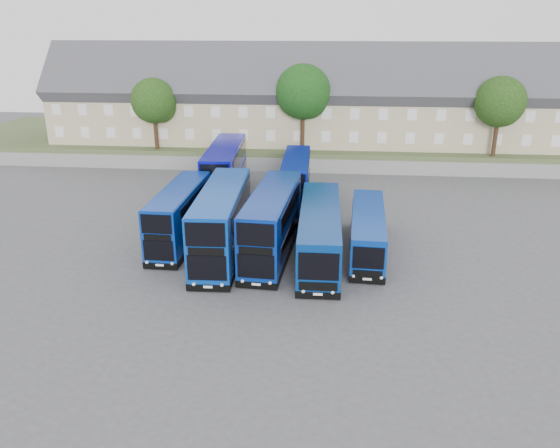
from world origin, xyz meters
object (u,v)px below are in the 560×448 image
at_px(dd_front_mid, 222,223).
at_px(tree_west, 155,102).
at_px(tree_mid, 305,94).
at_px(tree_far, 539,92).
at_px(dd_front_left, 180,216).
at_px(coach_east_a, 320,233).
at_px(tree_east, 501,104).

bearing_deg(dd_front_mid, tree_west, 114.53).
bearing_deg(tree_west, tree_mid, 1.79).
height_order(dd_front_mid, tree_far, tree_far).
distance_m(dd_front_left, tree_mid, 24.06).
relative_size(dd_front_left, coach_east_a, 0.80).
bearing_deg(dd_front_mid, dd_front_left, 148.73).
relative_size(dd_front_left, tree_mid, 1.11).
xyz_separation_m(dd_front_left, tree_east, (27.87, 21.40, 5.42)).
xyz_separation_m(tree_east, tree_far, (6.00, 7.00, 0.34)).
relative_size(dd_front_mid, tree_west, 1.54).
bearing_deg(dd_front_mid, tree_east, 41.88).
bearing_deg(tree_far, tree_mid, -165.96).
relative_size(dd_front_mid, tree_east, 1.44).
bearing_deg(tree_east, dd_front_mid, -136.21).
xyz_separation_m(tree_mid, tree_east, (20.00, -0.50, -0.68)).
height_order(dd_front_mid, tree_west, tree_west).
xyz_separation_m(coach_east_a, tree_west, (-18.32, 23.18, 5.34)).
height_order(dd_front_left, tree_far, tree_far).
xyz_separation_m(dd_front_left, tree_mid, (7.87, 21.90, 6.10)).
bearing_deg(tree_mid, coach_east_a, -84.39).
bearing_deg(tree_west, dd_front_mid, -63.56).
distance_m(tree_mid, tree_far, 26.80).
height_order(dd_front_left, coach_east_a, dd_front_left).
height_order(tree_mid, tree_east, tree_mid).
distance_m(tree_west, tree_far, 42.58).
relative_size(tree_west, tree_far, 0.88).
relative_size(dd_front_mid, coach_east_a, 0.92).
distance_m(tree_west, tree_mid, 16.04).
distance_m(coach_east_a, tree_mid, 24.62).
height_order(tree_east, tree_far, tree_far).
distance_m(tree_mid, tree_east, 20.02).
xyz_separation_m(dd_front_left, tree_west, (-8.13, 21.40, 5.08)).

